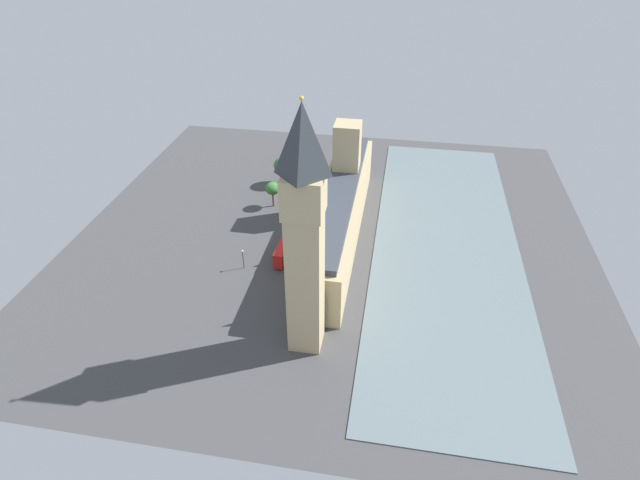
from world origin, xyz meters
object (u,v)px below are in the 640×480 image
object	(u,v)px
car_blue_far_end	(306,196)
parliament_building	(340,208)
double_decker_bus_leading	(307,180)
plane_tree_kerbside	(273,189)
clock_tower	(304,234)
plane_tree_corner	(284,166)
street_lamp_near_tower	(243,256)
double_decker_bus_by_river_gate	(283,251)
car_yellow_cab_opposite_hall	(290,220)
pedestrian_midblock	(326,183)

from	to	relation	value
car_blue_far_end	parliament_building	bearing A→B (deg)	130.61
double_decker_bus_leading	plane_tree_kerbside	world-z (taller)	plane_tree_kerbside
clock_tower	plane_tree_corner	distance (m)	77.66
parliament_building	plane_tree_corner	xyz separation A→B (m)	(22.56, -27.01, -1.52)
street_lamp_near_tower	double_decker_bus_by_river_gate	bearing A→B (deg)	-149.31
double_decker_bus_leading	double_decker_bus_by_river_gate	size ratio (longest dim) A/B	1.00
double_decker_bus_leading	car_yellow_cab_opposite_hall	bearing A→B (deg)	90.36
double_decker_bus_leading	pedestrian_midblock	size ratio (longest dim) A/B	6.67
plane_tree_kerbside	street_lamp_near_tower	xyz separation A→B (m)	(-0.22, 32.78, -2.13)
car_blue_far_end	double_decker_bus_by_river_gate	xyz separation A→B (m)	(-0.24, 33.65, 1.75)
pedestrian_midblock	plane_tree_kerbside	distance (m)	22.62
parliament_building	clock_tower	distance (m)	48.83
double_decker_bus_leading	plane_tree_corner	xyz separation A→B (m)	(7.71, -0.82, 4.07)
parliament_building	car_yellow_cab_opposite_hall	world-z (taller)	parliament_building
clock_tower	plane_tree_corner	bearing A→B (deg)	-73.36
parliament_building	car_blue_far_end	xyz separation A→B (m)	(13.51, -18.12, -7.34)
double_decker_bus_leading	pedestrian_midblock	world-z (taller)	double_decker_bus_leading
pedestrian_midblock	car_blue_far_end	bearing A→B (deg)	-146.79
car_yellow_cab_opposite_hall	street_lamp_near_tower	bearing A→B (deg)	-106.35
pedestrian_midblock	plane_tree_kerbside	xyz separation A→B (m)	(13.96, 16.92, 5.50)
car_blue_far_end	pedestrian_midblock	size ratio (longest dim) A/B	2.78
plane_tree_corner	pedestrian_midblock	bearing A→B (deg)	-173.28
car_blue_far_end	double_decker_bus_by_river_gate	size ratio (longest dim) A/B	0.42
car_blue_far_end	street_lamp_near_tower	xyz separation A→B (m)	(9.11, 39.20, 3.20)
parliament_building	car_yellow_cab_opposite_hall	distance (m)	17.38
clock_tower	car_blue_far_end	world-z (taller)	clock_tower
car_blue_far_end	pedestrian_midblock	world-z (taller)	car_blue_far_end
car_yellow_cab_opposite_hall	clock_tower	bearing A→B (deg)	-73.11
car_blue_far_end	plane_tree_corner	xyz separation A→B (m)	(9.05, -8.89, 5.82)
plane_tree_kerbside	street_lamp_near_tower	world-z (taller)	plane_tree_kerbside
double_decker_bus_by_river_gate	plane_tree_kerbside	size ratio (longest dim) A/B	1.29
clock_tower	double_decker_bus_leading	world-z (taller)	clock_tower
double_decker_bus_by_river_gate	street_lamp_near_tower	bearing A→B (deg)	33.13
clock_tower	plane_tree_corner	world-z (taller)	clock_tower
clock_tower	plane_tree_corner	xyz separation A→B (m)	(21.35, -71.41, -21.80)
parliament_building	pedestrian_midblock	xyz separation A→B (m)	(8.87, -28.62, -7.51)
car_yellow_cab_opposite_hall	double_decker_bus_by_river_gate	bearing A→B (deg)	-83.09
street_lamp_near_tower	car_yellow_cab_opposite_hall	bearing A→B (deg)	-106.52
double_decker_bus_by_river_gate	plane_tree_kerbside	distance (m)	29.09
car_yellow_cab_opposite_hall	plane_tree_kerbside	world-z (taller)	plane_tree_kerbside
plane_tree_corner	street_lamp_near_tower	bearing A→B (deg)	89.94
parliament_building	pedestrian_midblock	world-z (taller)	parliament_building
double_decker_bus_by_river_gate	plane_tree_kerbside	xyz separation A→B (m)	(9.57, -27.23, 3.58)
car_blue_far_end	plane_tree_corner	bearing A→B (deg)	-40.57
plane_tree_corner	parliament_building	bearing A→B (deg)	129.87
pedestrian_midblock	parliament_building	bearing A→B (deg)	-105.77
double_decker_bus_leading	car_blue_far_end	bearing A→B (deg)	101.32
parliament_building	pedestrian_midblock	size ratio (longest dim) A/B	47.79
car_yellow_cab_opposite_hall	plane_tree_corner	distance (m)	25.67
double_decker_bus_by_river_gate	double_decker_bus_leading	bearing A→B (deg)	-85.40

